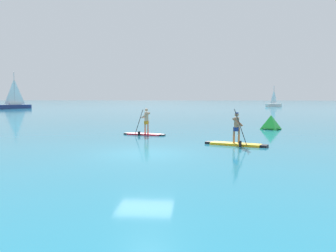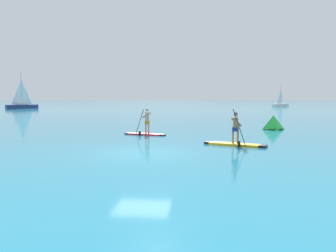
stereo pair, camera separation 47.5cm
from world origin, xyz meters
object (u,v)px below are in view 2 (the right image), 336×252
Objects in this scene: race_marker_buoy at (273,123)px; sailboat_right_horizon at (280,104)px; sailboat_left_horizon at (22,104)px; paddleboarder_mid_center at (146,128)px; paddleboarder_far_right at (235,139)px.

race_marker_buoy is 0.29× the size of sailboat_right_horizon.
sailboat_left_horizon reaches higher than sailboat_right_horizon.
sailboat_left_horizon reaches higher than paddleboarder_mid_center.
sailboat_right_horizon reaches higher than paddleboarder_far_right.
race_marker_buoy is 65.92m from sailboat_right_horizon.
sailboat_right_horizon is (13.94, 64.43, 0.21)m from race_marker_buoy.
sailboat_left_horizon reaches higher than paddleboarder_far_right.
paddleboarder_far_right is at bearing -140.49° from sailboat_right_horizon.
paddleboarder_mid_center is 0.37× the size of sailboat_left_horizon.
sailboat_right_horizon is at bearing 77.79° from race_marker_buoy.
paddleboarder_mid_center is at bearing 163.08° from paddleboarder_far_right.
paddleboarder_far_right is 0.41× the size of sailboat_left_horizon.
paddleboarder_mid_center reaches higher than race_marker_buoy.
sailboat_right_horizon is at bearing -26.02° from sailboat_left_horizon.
race_marker_buoy is at bearing -135.93° from paddleboarder_mid_center.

